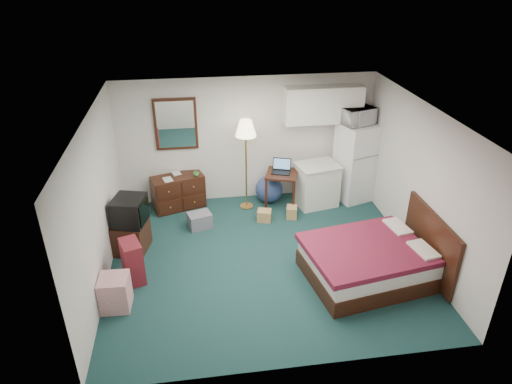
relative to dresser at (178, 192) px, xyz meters
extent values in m
cube|color=#173838|center=(1.41, -1.98, -0.34)|extent=(5.00, 4.50, 0.01)
cube|color=silver|center=(1.41, -1.98, 2.16)|extent=(5.00, 4.50, 0.01)
cube|color=silver|center=(1.41, 0.27, 0.91)|extent=(5.00, 0.01, 2.50)
cube|color=silver|center=(1.41, -4.23, 0.91)|extent=(5.00, 0.01, 2.50)
cube|color=silver|center=(-1.09, -1.98, 0.91)|extent=(0.01, 4.50, 2.50)
cube|color=silver|center=(3.91, -1.98, 0.91)|extent=(0.01, 4.50, 2.50)
sphere|color=navy|center=(1.81, -0.02, -0.06)|extent=(0.61, 0.61, 0.55)
imported|color=white|center=(3.48, -0.10, 1.45)|extent=(0.68, 0.52, 0.41)
imported|color=#B1884B|center=(-0.25, -0.15, 0.45)|extent=(0.16, 0.06, 0.23)
imported|color=#B1884B|center=(-0.09, 0.10, 0.44)|extent=(0.16, 0.07, 0.21)
imported|color=#478340|center=(0.37, -0.04, 0.40)|extent=(0.14, 0.13, 0.12)
camera|label=1|loc=(0.37, -8.07, 4.17)|focal=32.00mm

